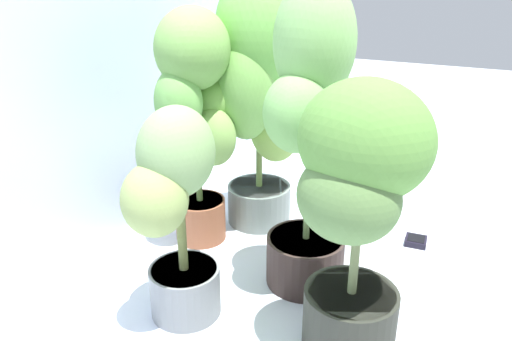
% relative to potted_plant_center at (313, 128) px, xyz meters
% --- Properties ---
extents(ground_plane, '(8.00, 8.00, 0.00)m').
position_rel_potted_plant_center_xyz_m(ground_plane, '(0.04, -0.08, -0.55)').
color(ground_plane, silver).
rests_on(ground_plane, ground).
extents(potted_plant_center, '(0.42, 0.30, 0.99)m').
position_rel_potted_plant_center_xyz_m(potted_plant_center, '(0.00, 0.00, 0.00)').
color(potted_plant_center, '#312420').
rests_on(potted_plant_center, ground).
extents(potted_plant_back_right, '(0.47, 0.46, 1.01)m').
position_rel_potted_plant_center_xyz_m(potted_plant_back_right, '(0.34, 0.31, 0.04)').
color(potted_plant_back_right, slate).
rests_on(potted_plant_back_right, ground).
extents(potted_plant_back_center, '(0.42, 0.30, 0.89)m').
position_rel_potted_plant_center_xyz_m(potted_plant_back_center, '(0.12, 0.47, 0.00)').
color(potted_plant_back_center, brown).
rests_on(potted_plant_back_center, ground).
extents(potted_plant_front_left, '(0.35, 0.36, 0.78)m').
position_rel_potted_plant_center_xyz_m(potted_plant_front_left, '(-0.29, -0.21, -0.08)').
color(potted_plant_front_left, '#282A22').
rests_on(potted_plant_front_left, ground).
extents(potted_plant_back_left, '(0.34, 0.27, 0.67)m').
position_rel_potted_plant_center_xyz_m(potted_plant_back_left, '(-0.33, 0.30, -0.18)').
color(potted_plant_back_left, slate).
rests_on(potted_plant_back_left, ground).
extents(hygrometer_box, '(0.08, 0.08, 0.03)m').
position_rel_potted_plant_center_xyz_m(hygrometer_box, '(0.40, -0.31, -0.54)').
color(hygrometer_box, black).
rests_on(hygrometer_box, ground).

